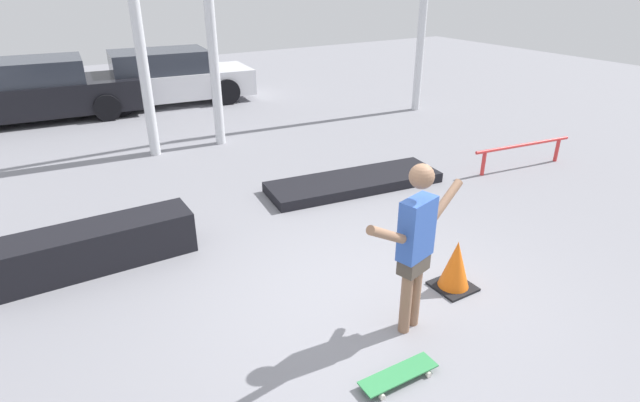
% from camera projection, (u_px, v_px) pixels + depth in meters
% --- Properties ---
extents(ground_plane, '(36.00, 36.00, 0.00)m').
position_uv_depth(ground_plane, '(371.00, 306.00, 5.47)').
color(ground_plane, gray).
extents(skateboarder, '(1.45, 0.46, 1.79)m').
position_uv_depth(skateboarder, '(416.00, 241.00, 4.73)').
color(skateboarder, '#8C664C').
rests_on(skateboarder, ground_plane).
extents(skateboard, '(0.77, 0.26, 0.08)m').
position_uv_depth(skateboard, '(399.00, 374.00, 4.46)').
color(skateboard, '#338C4C').
rests_on(skateboard, ground_plane).
extents(grind_box, '(2.39, 0.61, 0.54)m').
position_uv_depth(grind_box, '(94.00, 247.00, 6.11)').
color(grind_box, black).
rests_on(grind_box, ground_plane).
extents(manual_pad, '(3.07, 1.28, 0.17)m').
position_uv_depth(manual_pad, '(354.00, 182.00, 8.46)').
color(manual_pad, black).
rests_on(manual_pad, ground_plane).
extents(grind_rail, '(2.16, 0.34, 0.47)m').
position_uv_depth(grind_rail, '(523.00, 149.00, 9.16)').
color(grind_rail, red).
rests_on(grind_rail, ground_plane).
extents(parked_car_black, '(4.72, 2.27, 1.45)m').
position_uv_depth(parked_car_black, '(36.00, 91.00, 12.07)').
color(parked_car_black, black).
rests_on(parked_car_black, ground_plane).
extents(parked_car_white, '(4.59, 2.21, 1.43)m').
position_uv_depth(parked_car_white, '(166.00, 78.00, 13.55)').
color(parked_car_white, white).
rests_on(parked_car_white, ground_plane).
extents(traffic_cone, '(0.44, 0.44, 0.61)m').
position_uv_depth(traffic_cone, '(456.00, 266.00, 5.67)').
color(traffic_cone, black).
rests_on(traffic_cone, ground_plane).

